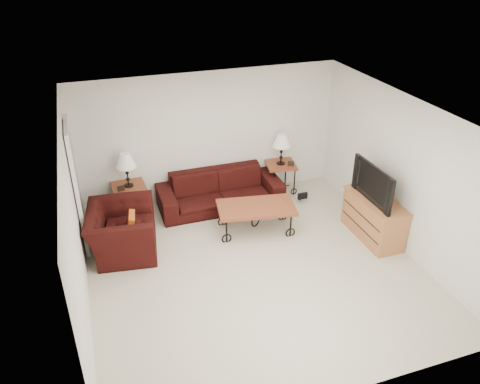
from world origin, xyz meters
name	(u,v)px	position (x,y,z in m)	size (l,w,h in m)	color
ground	(254,268)	(0.00, 0.00, 0.00)	(5.00, 5.00, 0.00)	beige
wall_back	(209,137)	(0.00, 2.50, 1.25)	(5.00, 0.02, 2.50)	white
wall_front	(342,314)	(0.00, -2.50, 1.25)	(5.00, 0.02, 2.50)	white
wall_left	(75,229)	(-2.50, 0.00, 1.25)	(0.02, 5.00, 2.50)	white
wall_right	(402,174)	(2.50, 0.00, 1.25)	(0.02, 5.00, 2.50)	white
ceiling	(257,116)	(0.00, 0.00, 2.50)	(5.00, 5.00, 0.00)	white
doorway	(76,188)	(-2.47, 1.65, 1.02)	(0.08, 0.94, 2.04)	black
sofa	(220,190)	(0.05, 2.02, 0.34)	(2.33, 0.91, 0.68)	black
side_table_left	(131,201)	(-1.60, 2.20, 0.32)	(0.58, 0.58, 0.63)	brown
side_table_right	(280,178)	(1.36, 2.20, 0.31)	(0.57, 0.57, 0.62)	brown
lamp_left	(127,170)	(-1.60, 2.20, 0.95)	(0.36, 0.36, 0.63)	black
lamp_right	(281,149)	(1.36, 2.20, 0.93)	(0.35, 0.35, 0.62)	black
photo_frame_left	(121,188)	(-1.75, 2.05, 0.68)	(0.13, 0.02, 0.11)	black
photo_frame_right	(291,163)	(1.51, 2.05, 0.67)	(0.12, 0.02, 0.10)	black
coffee_table	(256,218)	(0.40, 1.00, 0.25)	(1.33, 0.72, 0.50)	brown
armchair	(122,231)	(-1.88, 1.13, 0.39)	(1.20, 1.05, 0.78)	black
throw_pillow	(131,224)	(-1.72, 1.08, 0.52)	(0.35, 0.09, 0.35)	red
tv_stand	(374,218)	(2.23, 0.19, 0.37)	(0.51, 1.22, 0.73)	#C17547
television	(378,183)	(2.21, 0.19, 1.04)	(1.09, 0.14, 0.63)	black
backpack	(300,192)	(1.59, 1.72, 0.19)	(0.30, 0.23, 0.38)	black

